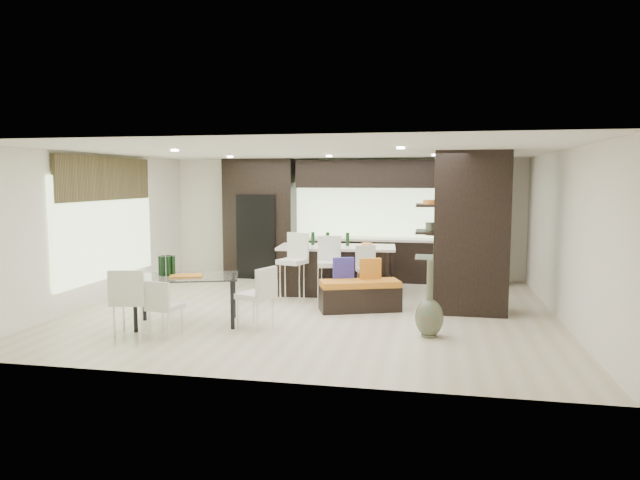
% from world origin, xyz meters
% --- Properties ---
extents(ground, '(8.00, 8.00, 0.00)m').
position_xyz_m(ground, '(0.00, 0.00, 0.00)').
color(ground, beige).
rests_on(ground, ground).
extents(back_wall, '(8.00, 0.02, 2.70)m').
position_xyz_m(back_wall, '(0.00, 3.50, 1.35)').
color(back_wall, white).
rests_on(back_wall, ground).
extents(left_wall, '(0.02, 7.00, 2.70)m').
position_xyz_m(left_wall, '(-4.00, 0.00, 1.35)').
color(left_wall, white).
rests_on(left_wall, ground).
extents(right_wall, '(0.02, 7.00, 2.70)m').
position_xyz_m(right_wall, '(4.00, 0.00, 1.35)').
color(right_wall, white).
rests_on(right_wall, ground).
extents(ceiling, '(8.00, 7.00, 0.02)m').
position_xyz_m(ceiling, '(0.00, 0.00, 2.70)').
color(ceiling, white).
rests_on(ceiling, ground).
extents(window_left, '(0.04, 3.20, 1.90)m').
position_xyz_m(window_left, '(-3.96, 0.20, 1.35)').
color(window_left, '#B2D199').
rests_on(window_left, left_wall).
extents(window_back, '(3.40, 0.04, 1.20)m').
position_xyz_m(window_back, '(0.60, 3.46, 1.55)').
color(window_back, '#B2D199').
rests_on(window_back, back_wall).
extents(stone_accent, '(0.08, 3.00, 0.80)m').
position_xyz_m(stone_accent, '(-3.93, 0.20, 2.25)').
color(stone_accent, brown).
rests_on(stone_accent, left_wall).
extents(ceiling_spots, '(4.00, 3.00, 0.02)m').
position_xyz_m(ceiling_spots, '(0.00, 0.25, 2.68)').
color(ceiling_spots, white).
rests_on(ceiling_spots, ceiling).
extents(back_cabinetry, '(6.80, 0.68, 2.70)m').
position_xyz_m(back_cabinetry, '(0.50, 3.17, 1.35)').
color(back_cabinetry, black).
rests_on(back_cabinetry, ground).
extents(refrigerator, '(0.90, 0.68, 1.90)m').
position_xyz_m(refrigerator, '(-1.90, 3.12, 0.95)').
color(refrigerator, black).
rests_on(refrigerator, ground).
extents(partition_column, '(1.20, 0.80, 2.70)m').
position_xyz_m(partition_column, '(2.60, 0.40, 1.35)').
color(partition_column, black).
rests_on(partition_column, ground).
extents(kitchen_island, '(2.33, 1.15, 0.94)m').
position_xyz_m(kitchen_island, '(0.16, 1.50, 0.47)').
color(kitchen_island, black).
rests_on(kitchen_island, ground).
extents(stool_left, '(0.56, 0.56, 1.01)m').
position_xyz_m(stool_left, '(-0.54, 0.69, 0.50)').
color(stool_left, silver).
rests_on(stool_left, ground).
extents(stool_mid, '(0.51, 0.51, 0.97)m').
position_xyz_m(stool_mid, '(0.16, 0.70, 0.49)').
color(stool_mid, silver).
rests_on(stool_mid, ground).
extents(stool_right, '(0.48, 0.48, 0.84)m').
position_xyz_m(stool_right, '(0.85, 0.72, 0.42)').
color(stool_right, silver).
rests_on(stool_right, ground).
extents(bench, '(1.45, 0.95, 0.52)m').
position_xyz_m(bench, '(0.78, 0.13, 0.26)').
color(bench, black).
rests_on(bench, ground).
extents(floor_vase, '(0.51, 0.51, 1.09)m').
position_xyz_m(floor_vase, '(1.96, -1.30, 0.55)').
color(floor_vase, '#49513A').
rests_on(floor_vase, ground).
extents(dining_table, '(1.76, 1.32, 0.75)m').
position_xyz_m(dining_table, '(-1.71, -1.32, 0.38)').
color(dining_table, white).
rests_on(dining_table, ground).
extents(chair_near, '(0.48, 0.48, 0.77)m').
position_xyz_m(chair_near, '(-1.71, -2.05, 0.38)').
color(chair_near, silver).
rests_on(chair_near, ground).
extents(chair_far, '(0.58, 0.58, 0.91)m').
position_xyz_m(chair_far, '(-2.20, -2.09, 0.45)').
color(chair_far, silver).
rests_on(chair_far, ground).
extents(chair_end, '(0.61, 0.61, 0.87)m').
position_xyz_m(chair_end, '(-0.61, -1.32, 0.43)').
color(chair_end, silver).
rests_on(chair_end, ground).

